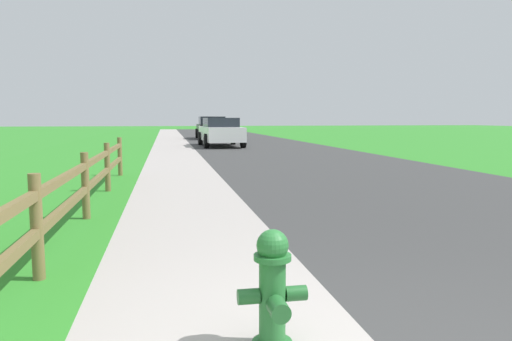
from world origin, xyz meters
The scene contains 8 objects.
ground_plane centered at (0.00, 25.00, 0.00)m, with size 120.00×120.00×0.00m, color #308929.
road_asphalt centered at (3.50, 27.00, 0.00)m, with size 7.00×66.00×0.01m, color #3A3A3A.
curb_concrete centered at (-3.00, 27.00, 0.00)m, with size 6.00×66.00×0.01m, color #ADA49F.
grass_verge centered at (-4.50, 27.00, 0.01)m, with size 5.00×66.00×0.00m, color #308929.
fire_hydrant centered at (-0.67, 0.60, 0.39)m, with size 0.45×0.38×0.76m.
rail_fence centered at (-2.47, 4.89, 0.57)m, with size 0.11×10.78×0.97m.
parked_suv_white centered at (1.46, 22.36, 0.76)m, with size 2.11×4.96×1.47m.
parked_car_black centered at (1.87, 31.42, 0.79)m, with size 2.19×4.83×1.55m.
Camera 1 is at (-1.32, -2.27, 1.46)m, focal length 33.58 mm.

